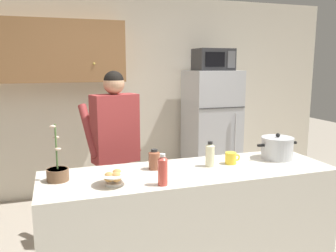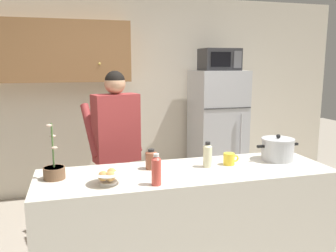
# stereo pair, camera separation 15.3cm
# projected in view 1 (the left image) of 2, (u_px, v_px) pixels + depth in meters

# --- Properties ---
(back_wall_unit) EXTENTS (6.00, 0.48, 2.60)m
(back_wall_unit) POSITION_uv_depth(u_px,v_px,m) (108.00, 86.00, 4.57)
(back_wall_unit) COLOR beige
(back_wall_unit) RESTS_ON ground
(kitchen_island) EXTENTS (2.23, 0.68, 0.92)m
(kitchen_island) POSITION_uv_depth(u_px,v_px,m) (190.00, 227.00, 2.73)
(kitchen_island) COLOR silver
(kitchen_island) RESTS_ON ground
(refrigerator) EXTENTS (0.64, 0.68, 1.64)m
(refrigerator) POSITION_uv_depth(u_px,v_px,m) (211.00, 131.00, 4.71)
(refrigerator) COLOR #B7BABF
(refrigerator) RESTS_ON ground
(microwave) EXTENTS (0.48, 0.37, 0.28)m
(microwave) POSITION_uv_depth(u_px,v_px,m) (213.00, 60.00, 4.53)
(microwave) COLOR #2D2D30
(microwave) RESTS_ON refrigerator
(person_near_pot) EXTENTS (0.58, 0.51, 1.66)m
(person_near_pot) POSITION_uv_depth(u_px,v_px,m) (115.00, 138.00, 3.26)
(person_near_pot) COLOR #726656
(person_near_pot) RESTS_ON ground
(cooking_pot) EXTENTS (0.38, 0.27, 0.22)m
(cooking_pot) POSITION_uv_depth(u_px,v_px,m) (277.00, 148.00, 2.96)
(cooking_pot) COLOR silver
(cooking_pot) RESTS_ON kitchen_island
(coffee_mug) EXTENTS (0.13, 0.09, 0.10)m
(coffee_mug) POSITION_uv_depth(u_px,v_px,m) (231.00, 158.00, 2.81)
(coffee_mug) COLOR yellow
(coffee_mug) RESTS_ON kitchen_island
(bread_bowl) EXTENTS (0.22, 0.22, 0.10)m
(bread_bowl) POSITION_uv_depth(u_px,v_px,m) (114.00, 178.00, 2.32)
(bread_bowl) COLOR white
(bread_bowl) RESTS_ON kitchen_island
(bottle_near_edge) EXTENTS (0.07, 0.07, 0.20)m
(bottle_near_edge) POSITION_uv_depth(u_px,v_px,m) (210.00, 154.00, 2.73)
(bottle_near_edge) COLOR beige
(bottle_near_edge) RESTS_ON kitchen_island
(bottle_mid_counter) EXTENTS (0.09, 0.09, 0.16)m
(bottle_mid_counter) POSITION_uv_depth(u_px,v_px,m) (154.00, 159.00, 2.66)
(bottle_mid_counter) COLOR brown
(bottle_mid_counter) RESTS_ON kitchen_island
(bottle_far_corner) EXTENTS (0.07, 0.07, 0.22)m
(bottle_far_corner) POSITION_uv_depth(u_px,v_px,m) (163.00, 170.00, 2.30)
(bottle_far_corner) COLOR #D84C3F
(bottle_far_corner) RESTS_ON kitchen_island
(potted_orchid) EXTENTS (0.15, 0.15, 0.40)m
(potted_orchid) POSITION_uv_depth(u_px,v_px,m) (58.00, 173.00, 2.40)
(potted_orchid) COLOR brown
(potted_orchid) RESTS_ON kitchen_island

